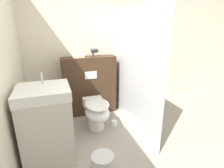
{
  "coord_description": "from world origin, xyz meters",
  "views": [
    {
      "loc": [
        -0.86,
        -1.57,
        1.67
      ],
      "look_at": [
        0.07,
        1.1,
        0.74
      ],
      "focal_mm": 28.0,
      "sensor_mm": 36.0,
      "label": 1
    }
  ],
  "objects": [
    {
      "name": "folded_towel",
      "position": [
        -0.4,
        1.64,
        1.16
      ],
      "size": [
        0.2,
        0.17,
        0.06
      ],
      "color": "beige",
      "rests_on": "partition_panel"
    },
    {
      "name": "hair_drier",
      "position": [
        -0.09,
        1.63,
        1.23
      ],
      "size": [
        0.15,
        0.07,
        0.14
      ],
      "color": "#2D2D33",
      "rests_on": "partition_panel"
    },
    {
      "name": "ground_plane",
      "position": [
        0.0,
        0.0,
        0.0
      ],
      "size": [
        12.0,
        12.0,
        0.0
      ],
      "primitive_type": "plane",
      "color": "#9E9384"
    },
    {
      "name": "shower_glass",
      "position": [
        0.39,
        0.95,
        0.99
      ],
      "size": [
        0.04,
        1.75,
        1.97
      ],
      "color": "silver",
      "rests_on": "ground_plane"
    },
    {
      "name": "sink_vanity",
      "position": [
        -1.0,
        0.53,
        0.5
      ],
      "size": [
        0.61,
        0.56,
        1.13
      ],
      "color": "beige",
      "rests_on": "ground_plane"
    },
    {
      "name": "waste_bin",
      "position": [
        -0.42,
        0.05,
        0.12
      ],
      "size": [
        0.27,
        0.27,
        0.23
      ],
      "color": "silver",
      "rests_on": "ground_plane"
    },
    {
      "name": "toilet",
      "position": [
        -0.26,
        0.95,
        0.32
      ],
      "size": [
        0.38,
        0.67,
        0.51
      ],
      "color": "white",
      "rests_on": "ground_plane"
    },
    {
      "name": "wall_back",
      "position": [
        0.0,
        1.86,
        1.25
      ],
      "size": [
        8.0,
        0.06,
        2.5
      ],
      "color": "beige",
      "rests_on": "ground_plane"
    },
    {
      "name": "spare_toilet_roll",
      "position": [
        0.06,
        0.97,
        0.05
      ],
      "size": [
        0.1,
        0.1,
        0.09
      ],
      "color": "white",
      "rests_on": "ground_plane"
    },
    {
      "name": "partition_panel",
      "position": [
        -0.21,
        1.63,
        0.57
      ],
      "size": [
        1.01,
        0.28,
        1.13
      ],
      "color": "#3D2819",
      "rests_on": "ground_plane"
    }
  ]
}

